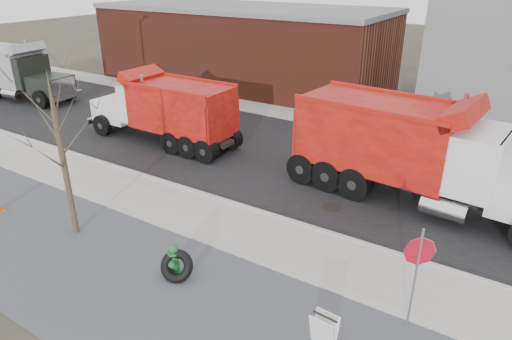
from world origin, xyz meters
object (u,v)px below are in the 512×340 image
Objects in this scene: truck_tire at (177,266)px; dump_truck_red_a at (413,148)px; fire_hydrant at (174,261)px; dump_truck_grey at (13,70)px; dump_truck_red_b at (166,108)px; sandwich_board at (324,330)px; stop_sign at (418,261)px.

dump_truck_red_a reaches higher than truck_tire.
fire_hydrant is 0.12× the size of dump_truck_grey.
truck_tire is at bearing 133.80° from dump_truck_red_b.
dump_truck_red_a reaches higher than fire_hydrant.
sandwich_board is 26.59m from dump_truck_grey.
sandwich_board is at bearing -26.74° from fire_hydrant.
dump_truck_red_b is (-11.17, -0.25, -0.27)m from dump_truck_red_a.
fire_hydrant is at bearing 133.46° from dump_truck_red_b.
fire_hydrant is 0.87× the size of truck_tire.
dump_truck_red_b reaches higher than truck_tire.
dump_truck_red_b is at bearing 146.12° from stop_sign.
dump_truck_red_a is 24.69m from dump_truck_grey.
dump_truck_red_b is at bearing -9.80° from dump_truck_grey.
truck_tire is at bearing -110.99° from dump_truck_red_a.
stop_sign is (5.72, 1.56, 1.40)m from truck_tire.
dump_truck_red_b is (-11.59, 7.72, 1.25)m from sandwich_board.
dump_truck_grey reaches higher than truck_tire.
dump_truck_red_a is (3.89, 7.88, 1.57)m from truck_tire.
dump_truck_red_b is (-7.27, 7.62, 1.30)m from truck_tire.
stop_sign is at bearing 155.12° from dump_truck_red_b.
fire_hydrant is 0.10× the size of dump_truck_red_a.
fire_hydrant is at bearing -28.15° from dump_truck_grey.
dump_truck_red_a reaches higher than sandwich_board.
stop_sign reaches higher than sandwich_board.
stop_sign is at bearing -10.38° from fire_hydrant.
stop_sign is 27.41m from dump_truck_grey.
truck_tire is 10.61m from dump_truck_red_b.
sandwich_board is 13.98m from dump_truck_red_b.
fire_hydrant is 0.12× the size of dump_truck_red_b.
dump_truck_red_a is at bearing 63.69° from truck_tire.
dump_truck_grey is at bearing -176.23° from dump_truck_red_a.
dump_truck_red_b reaches higher than fire_hydrant.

